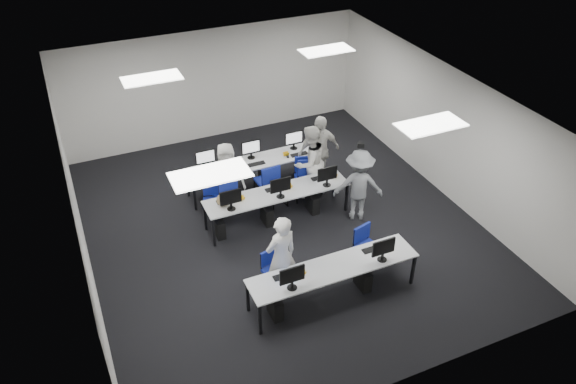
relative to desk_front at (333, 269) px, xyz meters
name	(u,v)px	position (x,y,z in m)	size (l,w,h in m)	color
room	(281,166)	(0.00, 2.40, 0.82)	(9.00, 9.02, 3.00)	black
ceiling_panels	(280,100)	(0.00, 2.40, 2.30)	(5.20, 4.60, 0.02)	white
desk_front	(333,269)	(0.00, 0.00, 0.00)	(3.20, 0.70, 0.73)	silver
desk_mid	(277,194)	(0.00, 2.60, 0.00)	(3.20, 0.70, 0.73)	silver
desk_back	(254,163)	(0.00, 4.00, 0.00)	(3.20, 0.70, 0.73)	silver
equipment_front	(324,286)	(-0.19, -0.02, -0.32)	(2.51, 0.41, 1.19)	#0D2BAB
equipment_mid	(270,209)	(-0.19, 2.58, -0.32)	(2.91, 0.41, 1.19)	white
equipment_back	(262,173)	(0.19, 4.02, -0.32)	(2.91, 0.41, 1.19)	white
chair_0	(275,277)	(-0.88, 0.65, -0.42)	(0.49, 0.52, 0.82)	navy
chair_1	(367,254)	(1.02, 0.50, -0.40)	(0.54, 0.56, 0.88)	navy
chair_2	(213,208)	(-1.27, 3.22, -0.41)	(0.54, 0.56, 0.85)	navy
chair_3	(275,194)	(0.18, 3.16, -0.40)	(0.51, 0.54, 0.88)	navy
chair_4	(305,186)	(0.94, 3.17, -0.37)	(0.61, 0.64, 0.97)	navy
chair_5	(225,201)	(-0.96, 3.33, -0.38)	(0.53, 0.57, 0.97)	navy
chair_6	(267,188)	(0.10, 3.43, -0.37)	(0.51, 0.55, 0.97)	navy
chair_7	(306,180)	(1.05, 3.37, -0.37)	(0.61, 0.64, 0.98)	navy
handbag	(225,199)	(-1.16, 2.61, 0.20)	(0.38, 0.24, 0.31)	#8A6747
student_0	(281,257)	(-0.81, 0.50, 0.19)	(0.63, 0.42, 1.74)	beige
student_1	(309,162)	(1.06, 3.22, 0.21)	(0.86, 0.67, 1.77)	beige
student_2	(227,177)	(-0.82, 3.51, 0.13)	(0.79, 0.51, 1.62)	beige
student_3	(319,152)	(1.45, 3.53, 0.23)	(1.06, 0.44, 1.81)	beige
photographer	(359,185)	(1.65, 2.00, 0.15)	(1.08, 0.62, 1.67)	gray
dslr_camera	(361,145)	(1.72, 2.16, 1.04)	(0.14, 0.18, 0.10)	black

